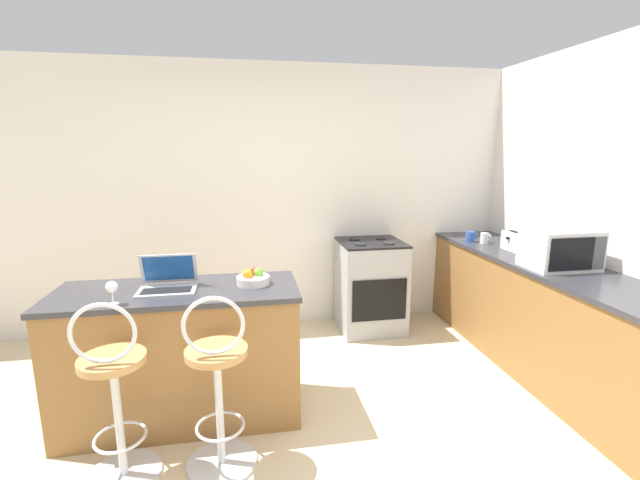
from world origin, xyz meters
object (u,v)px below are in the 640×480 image
(bar_stool_near, at_px, (115,396))
(mug_blue, at_px, (471,237))
(microwave, at_px, (560,249))
(mug_white, at_px, (485,238))
(fruit_bowl, at_px, (253,278))
(wine_glass_short, at_px, (112,288))
(bar_stool_far, at_px, (218,387))
(laptop, at_px, (168,281))
(toaster, at_px, (519,241))
(stove_range, at_px, (370,286))

(bar_stool_near, bearing_deg, mug_blue, 28.39)
(microwave, distance_m, mug_white, 0.91)
(microwave, relative_size, fruit_bowl, 2.27)
(wine_glass_short, xyz_separation_m, mug_blue, (2.92, 1.25, -0.05))
(mug_white, xyz_separation_m, mug_blue, (-0.09, 0.10, -0.00))
(mug_white, bearing_deg, bar_stool_far, -149.12)
(laptop, relative_size, toaster, 1.47)
(laptop, relative_size, microwave, 0.72)
(microwave, bearing_deg, bar_stool_far, -167.66)
(fruit_bowl, relative_size, mug_blue, 2.13)
(bar_stool_far, distance_m, wine_glass_short, 0.83)
(bar_stool_far, height_order, stove_range, bar_stool_far)
(bar_stool_far, bearing_deg, mug_white, 30.88)
(mug_white, relative_size, mug_blue, 1.01)
(stove_range, xyz_separation_m, fruit_bowl, (-1.17, -1.18, 0.49))
(bar_stool_far, height_order, mug_white, bar_stool_far)
(laptop, xyz_separation_m, wine_glass_short, (-0.26, -0.25, 0.04))
(bar_stool_near, relative_size, mug_blue, 10.33)
(bar_stool_far, bearing_deg, laptop, 120.31)
(bar_stool_near, xyz_separation_m, stove_range, (1.92, 1.73, -0.05))
(toaster, relative_size, fruit_bowl, 1.11)
(toaster, xyz_separation_m, stove_range, (-1.18, 0.60, -0.54))
(laptop, bearing_deg, bar_stool_far, -59.69)
(laptop, relative_size, fruit_bowl, 1.63)
(stove_range, bearing_deg, fruit_bowl, -134.73)
(wine_glass_short, distance_m, mug_white, 3.22)
(bar_stool_far, relative_size, wine_glass_short, 7.48)
(bar_stool_near, xyz_separation_m, mug_white, (2.96, 1.45, 0.46))
(laptop, distance_m, microwave, 2.82)
(toaster, relative_size, stove_range, 0.26)
(bar_stool_far, xyz_separation_m, toaster, (2.57, 1.13, 0.49))
(bar_stool_near, relative_size, toaster, 4.37)
(bar_stool_far, xyz_separation_m, microwave, (2.50, 0.55, 0.55))
(bar_stool_near, height_order, mug_white, bar_stool_near)
(bar_stool_far, distance_m, microwave, 2.61)
(laptop, distance_m, toaster, 2.95)
(toaster, distance_m, stove_range, 1.43)
(microwave, xyz_separation_m, stove_range, (-1.10, 1.19, -0.60))
(laptop, bearing_deg, bar_stool_near, -111.08)
(laptop, relative_size, wine_glass_short, 2.52)
(stove_range, relative_size, mug_blue, 8.97)
(stove_range, bearing_deg, microwave, -47.06)
(toaster, bearing_deg, bar_stool_near, -159.97)
(bar_stool_near, bearing_deg, toaster, 20.03)
(wine_glass_short, bearing_deg, bar_stool_far, -27.37)
(bar_stool_far, distance_m, stove_range, 2.22)
(stove_range, height_order, mug_white, mug_white)
(laptop, height_order, stove_range, laptop)
(microwave, relative_size, mug_blue, 4.84)
(fruit_bowl, bearing_deg, mug_white, 22.19)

